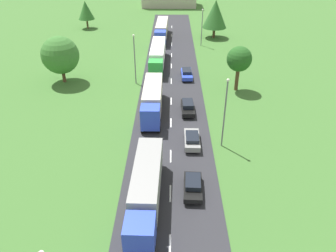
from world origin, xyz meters
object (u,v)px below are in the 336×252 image
(truck_fourth, at_px, (162,30))
(tree_birch, at_px, (86,10))
(truck_lead, at_px, (146,188))
(truck_second, at_px, (152,99))
(truck_third, at_px, (158,55))
(lamppost_third, at_px, (135,57))
(car_third, at_px, (192,139))
(tree_pine, at_px, (239,59))
(lamppost_fourth, at_px, (202,26))
(tree_ash, at_px, (215,14))
(car_fourth, at_px, (188,107))
(car_second, at_px, (193,186))
(lamppost_second, at_px, (225,110))
(car_fifth, at_px, (187,74))
(tree_lime, at_px, (60,55))

(truck_fourth, relative_size, tree_birch, 2.11)
(truck_lead, height_order, truck_second, truck_second)
(truck_third, bearing_deg, lamppost_third, -111.46)
(car_third, xyz_separation_m, tree_pine, (7.95, 15.95, 4.33))
(lamppost_fourth, height_order, tree_pine, lamppost_fourth)
(truck_second, relative_size, car_third, 2.75)
(tree_ash, bearing_deg, truck_lead, -102.51)
(car_fourth, relative_size, tree_birch, 0.67)
(tree_ash, bearing_deg, truck_third, -124.28)
(car_second, xyz_separation_m, lamppost_third, (-8.19, 26.52, 3.84))
(lamppost_third, bearing_deg, truck_fourth, 82.06)
(truck_third, xyz_separation_m, tree_ash, (12.63, 18.53, 3.37))
(truck_lead, bearing_deg, lamppost_third, 97.46)
(truck_fourth, relative_size, car_second, 3.38)
(truck_lead, relative_size, truck_third, 0.89)
(car_fourth, distance_m, tree_pine, 11.99)
(lamppost_second, xyz_separation_m, tree_birch, (-28.05, 53.46, -0.30))
(car_second, distance_m, lamppost_third, 28.02)
(car_second, relative_size, car_fourth, 0.92)
(lamppost_second, bearing_deg, car_third, 179.33)
(truck_fourth, relative_size, car_fifth, 3.10)
(lamppost_second, height_order, tree_lime, lamppost_second)
(tree_birch, distance_m, tree_lime, 34.70)
(truck_third, relative_size, tree_ash, 1.65)
(tree_pine, distance_m, tree_lime, 28.94)
(truck_fourth, distance_m, lamppost_second, 45.27)
(car_third, xyz_separation_m, tree_lime, (-20.83, 18.91, 3.86))
(lamppost_fourth, relative_size, tree_birch, 1.16)
(truck_lead, height_order, car_fourth, truck_lead)
(car_second, height_order, tree_birch, tree_birch)
(tree_lime, bearing_deg, truck_second, -34.30)
(truck_second, xyz_separation_m, tree_pine, (13.12, 7.72, 3.01))
(car_fourth, xyz_separation_m, tree_pine, (8.14, 7.67, 4.30))
(truck_fourth, relative_size, lamppost_third, 1.73)
(truck_fourth, xyz_separation_m, lamppost_fourth, (8.90, -5.18, 2.26))
(car_fifth, height_order, lamppost_third, lamppost_third)
(truck_third, height_order, car_second, truck_third)
(lamppost_third, relative_size, tree_birch, 1.22)
(car_second, bearing_deg, tree_ash, 81.72)
(tree_birch, bearing_deg, car_second, -68.62)
(lamppost_third, bearing_deg, tree_lime, 177.12)
(car_fourth, xyz_separation_m, tree_ash, (7.67, 37.10, 4.63))
(car_second, xyz_separation_m, tree_birch, (-24.13, 61.65, 3.76))
(truck_third, xyz_separation_m, truck_fourth, (0.27, 17.50, 0.04))
(truck_lead, bearing_deg, car_third, 64.30)
(lamppost_fourth, xyz_separation_m, tree_birch, (-28.47, 14.26, 0.14))
(truck_third, bearing_deg, truck_fourth, 89.11)
(lamppost_third, height_order, tree_ash, tree_ash)
(lamppost_third, distance_m, tree_ash, 31.46)
(truck_fourth, bearing_deg, car_second, -85.04)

